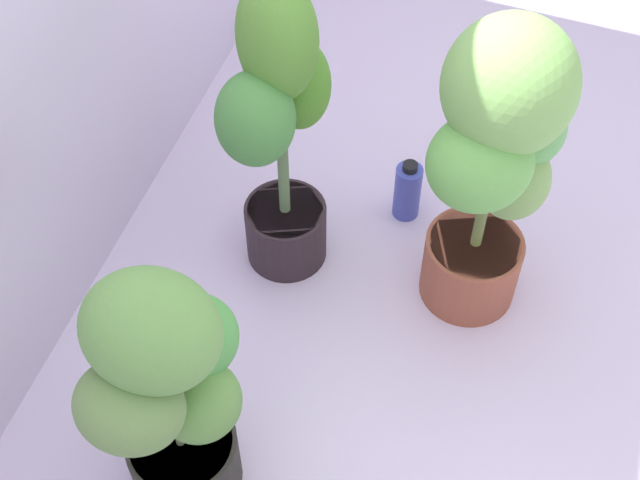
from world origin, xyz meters
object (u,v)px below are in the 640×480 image
Objects in this scene: potted_plant_back_right at (279,123)px; nutrient_bottle at (407,191)px; potted_plant_back_left at (169,389)px; potted_plant_front_right at (497,154)px.

nutrient_bottle is (0.24, -0.27, -0.38)m from potted_plant_back_right.
potted_plant_back_left reaches higher than nutrient_bottle.
potted_plant_back_left is at bearing 145.57° from potted_plant_front_right.
potted_plant_front_right is at bearing -86.07° from potted_plant_back_right.
potted_plant_back_left is at bearing -179.02° from potted_plant_back_right.
potted_plant_front_right is 0.97× the size of potted_plant_back_right.
nutrient_bottle is at bearing -15.96° from potted_plant_back_left.
nutrient_bottle is at bearing -48.40° from potted_plant_back_right.
potted_plant_back_right is (-0.03, 0.48, -0.02)m from potted_plant_front_right.
potted_plant_back_right reaches higher than potted_plant_front_right.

